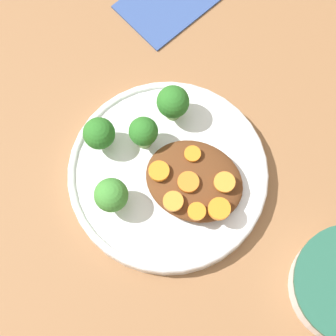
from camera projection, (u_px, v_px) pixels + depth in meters
ground_plane at (168, 177)px, 0.67m from camera, size 4.00×4.00×0.00m
plate at (168, 174)px, 0.65m from camera, size 0.23×0.23×0.02m
stew_mound at (193, 184)px, 0.63m from camera, size 0.09×0.11×0.02m
broccoli_floret_0 at (173, 103)px, 0.64m from camera, size 0.04×0.04×0.05m
broccoli_floret_1 at (111, 196)px, 0.61m from camera, size 0.04×0.04×0.05m
broccoli_floret_2 at (144, 132)px, 0.63m from camera, size 0.03×0.03×0.05m
broccoli_floret_3 at (100, 133)px, 0.63m from camera, size 0.04×0.04×0.05m
carrot_slice_0 at (188, 182)px, 0.62m from camera, size 0.02×0.02×0.01m
carrot_slice_1 at (193, 154)px, 0.63m from camera, size 0.02×0.02×0.00m
carrot_slice_2 at (173, 201)px, 0.61m from camera, size 0.02×0.02×0.01m
carrot_slice_3 at (224, 182)px, 0.62m from camera, size 0.02×0.02×0.00m
carrot_slice_4 at (197, 211)px, 0.61m from camera, size 0.02×0.02×0.00m
carrot_slice_5 at (159, 171)px, 0.62m from camera, size 0.02×0.02×0.01m
carrot_slice_6 at (219, 209)px, 0.61m from camera, size 0.02×0.02×0.01m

